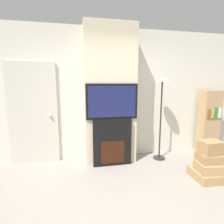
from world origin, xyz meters
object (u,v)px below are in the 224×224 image
(fireplace, at_px, (112,142))
(box_stack, at_px, (209,164))
(bookshelf, at_px, (209,122))
(floor_lamp, at_px, (162,98))
(television, at_px, (112,102))

(fireplace, relative_size, box_stack, 1.39)
(box_stack, height_order, bookshelf, bookshelf)
(floor_lamp, distance_m, bookshelf, 1.41)
(television, relative_size, floor_lamp, 0.57)
(fireplace, xyz_separation_m, television, (0.00, -0.00, 0.80))
(television, bearing_deg, fireplace, 90.00)
(box_stack, relative_size, bookshelf, 0.46)
(floor_lamp, xyz_separation_m, bookshelf, (1.27, 0.13, -0.59))
(television, distance_m, bookshelf, 2.38)
(bookshelf, bearing_deg, television, -174.83)
(fireplace, bearing_deg, television, -90.00)
(floor_lamp, bearing_deg, fireplace, -176.02)
(bookshelf, bearing_deg, floor_lamp, -173.95)
(box_stack, bearing_deg, television, 150.12)
(floor_lamp, height_order, bookshelf, floor_lamp)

